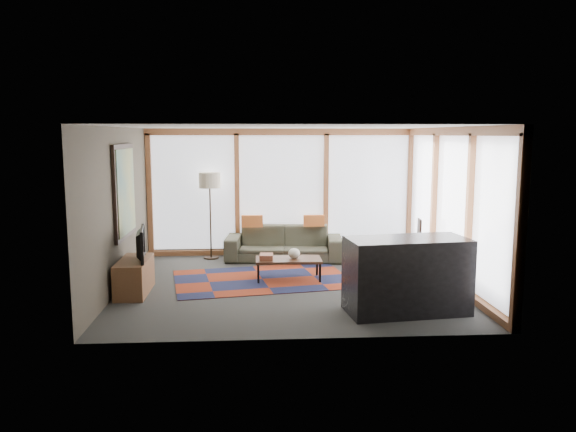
{
  "coord_description": "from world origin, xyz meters",
  "views": [
    {
      "loc": [
        -0.6,
        -9.06,
        2.48
      ],
      "look_at": [
        0.0,
        0.4,
        1.1
      ],
      "focal_mm": 35.0,
      "sensor_mm": 36.0,
      "label": 1
    }
  ],
  "objects": [
    {
      "name": "bowl_a",
      "position": [
        2.39,
        -0.24,
        0.59
      ],
      "size": [
        0.22,
        0.22,
        0.11
      ],
      "primitive_type": "ellipsoid",
      "rotation": [
        0.0,
        0.0,
        -0.02
      ],
      "color": "black",
      "rests_on": "bookshelf"
    },
    {
      "name": "bowl_b",
      "position": [
        2.39,
        0.19,
        0.57
      ],
      "size": [
        0.16,
        0.16,
        0.08
      ],
      "primitive_type": "ellipsoid",
      "rotation": [
        0.0,
        0.0,
        -0.03
      ],
      "color": "black",
      "rests_on": "bookshelf"
    },
    {
      "name": "television",
      "position": [
        -2.41,
        -0.33,
        0.79
      ],
      "size": [
        0.25,
        0.88,
        0.5
      ],
      "primitive_type": "imported",
      "rotation": [
        0.0,
        0.0,
        1.73
      ],
      "color": "black",
      "rests_on": "tv_console"
    },
    {
      "name": "coffee_table",
      "position": [
        0.0,
        0.33,
        0.19
      ],
      "size": [
        1.12,
        0.56,
        0.37
      ],
      "primitive_type": null,
      "rotation": [
        0.0,
        0.0,
        -0.01
      ],
      "color": "#352113",
      "rests_on": "ground"
    },
    {
      "name": "floor_lamp",
      "position": [
        -1.45,
        2.11,
        0.87
      ],
      "size": [
        0.44,
        0.44,
        1.74
      ],
      "primitive_type": null,
      "color": "#312217",
      "rests_on": "ground"
    },
    {
      "name": "vase",
      "position": [
        0.1,
        0.33,
        0.46
      ],
      "size": [
        0.22,
        0.22,
        0.18
      ],
      "primitive_type": "ellipsoid",
      "rotation": [
        0.0,
        0.0,
        -0.07
      ],
      "color": "silver",
      "rests_on": "coffee_table"
    },
    {
      "name": "book_stack",
      "position": [
        -0.38,
        0.28,
        0.42
      ],
      "size": [
        0.24,
        0.29,
        0.09
      ],
      "primitive_type": "cube",
      "rotation": [
        0.0,
        0.0,
        -0.06
      ],
      "color": "brown",
      "rests_on": "coffee_table"
    },
    {
      "name": "bar_counter",
      "position": [
        1.54,
        -1.54,
        0.53
      ],
      "size": [
        1.75,
        0.97,
        1.06
      ],
      "primitive_type": "cube",
      "rotation": [
        0.0,
        0.0,
        0.12
      ],
      "color": "black",
      "rests_on": "ground"
    },
    {
      "name": "shelf_picture",
      "position": [
        2.51,
        1.12,
        0.73
      ],
      "size": [
        0.07,
        0.29,
        0.38
      ],
      "primitive_type": "cube",
      "rotation": [
        0.0,
        0.0,
        -0.13
      ],
      "color": "black",
      "rests_on": "bookshelf"
    },
    {
      "name": "rug",
      "position": [
        -0.45,
        0.37,
        0.01
      ],
      "size": [
        3.23,
        2.37,
        0.01
      ],
      "primitive_type": "cube",
      "rotation": [
        0.0,
        0.0,
        0.17
      ],
      "color": "maroon",
      "rests_on": "ground"
    },
    {
      "name": "bookshelf",
      "position": [
        2.43,
        0.35,
        0.27
      ],
      "size": [
        0.39,
        2.14,
        0.54
      ],
      "primitive_type": null,
      "color": "#352113",
      "rests_on": "ground"
    },
    {
      "name": "sofa",
      "position": [
        0.01,
        1.89,
        0.33
      ],
      "size": [
        2.37,
        1.11,
        0.67
      ],
      "primitive_type": "imported",
      "rotation": [
        0.0,
        0.0,
        -0.1
      ],
      "color": "#373729",
      "rests_on": "ground"
    },
    {
      "name": "pillow_right",
      "position": [
        0.61,
        1.91,
        0.78
      ],
      "size": [
        0.42,
        0.13,
        0.23
      ],
      "primitive_type": "cube",
      "rotation": [
        0.0,
        0.0,
        0.01
      ],
      "color": "orange",
      "rests_on": "sofa"
    },
    {
      "name": "tv_console",
      "position": [
        -2.47,
        -0.33,
        0.27
      ],
      "size": [
        0.45,
        1.07,
        0.54
      ],
      "primitive_type": "cube",
      "color": "brown",
      "rests_on": "ground"
    },
    {
      "name": "room_envelope",
      "position": [
        0.49,
        0.56,
        1.54
      ],
      "size": [
        5.52,
        5.02,
        2.62
      ],
      "color": "#433D33",
      "rests_on": "ground"
    },
    {
      "name": "ground",
      "position": [
        0.0,
        0.0,
        0.0
      ],
      "size": [
        5.5,
        5.5,
        0.0
      ],
      "primitive_type": "plane",
      "color": "#32322F",
      "rests_on": "ground"
    },
    {
      "name": "pillow_left",
      "position": [
        -0.62,
        1.9,
        0.79
      ],
      "size": [
        0.43,
        0.14,
        0.23
      ],
      "primitive_type": "cube",
      "rotation": [
        0.0,
        0.0,
        0.02
      ],
      "color": "orange",
      "rests_on": "sofa"
    }
  ]
}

